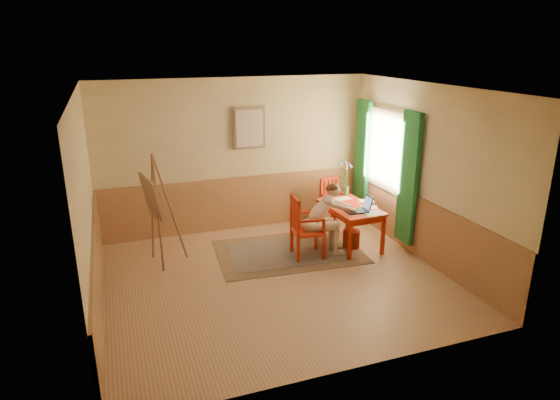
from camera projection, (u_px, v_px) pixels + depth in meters
name	position (u px, v px, depth m)	size (l,w,h in m)	color
room	(276.00, 190.00, 6.82)	(5.04, 4.54, 2.84)	tan
wainscot	(260.00, 229.00, 7.82)	(5.00, 4.50, 1.00)	#B67949
window	(384.00, 162.00, 8.60)	(0.12, 2.01, 2.20)	white
wall_portrait	(249.00, 128.00, 8.72)	(0.60, 0.05, 0.76)	#8B6C52
rug	(289.00, 251.00, 8.19)	(2.51, 1.77, 0.02)	#8C7251
table	(350.00, 211.00, 8.27)	(0.78, 1.23, 0.72)	red
chair_left	(305.00, 227.00, 7.86)	(0.52, 0.51, 1.04)	red
chair_back	(333.00, 202.00, 9.22)	(0.48, 0.50, 0.93)	red
figure	(324.00, 216.00, 7.90)	(0.93, 0.43, 1.23)	beige
laptop	(360.00, 208.00, 7.98)	(0.43, 0.27, 0.26)	#1E2338
papers	(363.00, 205.00, 8.30)	(0.61, 1.07, 0.00)	white
vase	(346.00, 180.00, 8.75)	(0.22, 0.33, 0.62)	#3F724C
wastebasket	(351.00, 239.00, 8.33)	(0.29, 0.29, 0.31)	#A82A0F
easel	(154.00, 200.00, 7.43)	(0.66, 0.81, 1.80)	#8E5B3B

